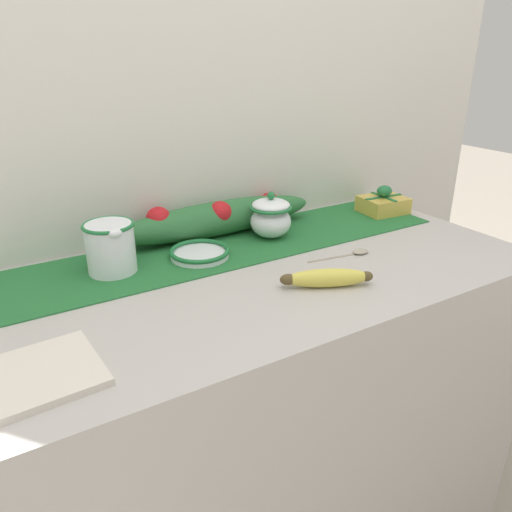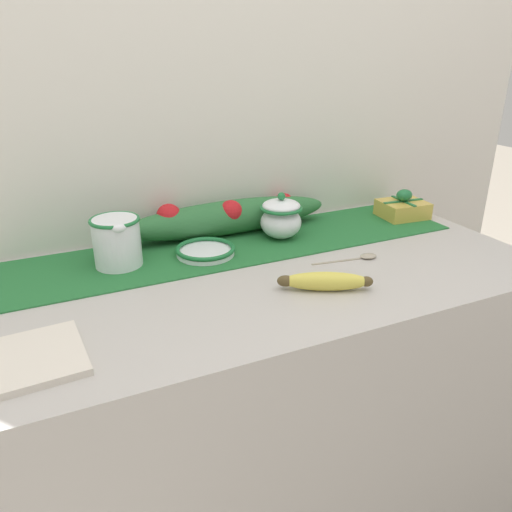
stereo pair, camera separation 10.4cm
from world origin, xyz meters
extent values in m
cube|color=#B7B2AD|center=(0.00, 0.00, 0.46)|extent=(1.21, 0.60, 0.91)
cube|color=silver|center=(0.00, 0.32, 1.20)|extent=(2.01, 0.04, 2.40)
cube|color=#236B33|center=(0.00, 0.16, 0.91)|extent=(1.11, 0.26, 0.00)
cylinder|color=white|center=(-0.30, 0.16, 0.97)|extent=(0.10, 0.10, 0.11)
torus|color=#1E7038|center=(-0.30, 0.16, 1.02)|extent=(0.11, 0.11, 0.01)
torus|color=white|center=(-0.30, 0.23, 0.98)|extent=(0.06, 0.01, 0.06)
ellipsoid|color=white|center=(-0.30, 0.11, 1.02)|extent=(0.03, 0.02, 0.02)
ellipsoid|color=white|center=(0.11, 0.16, 0.96)|extent=(0.10, 0.10, 0.08)
torus|color=#1E7038|center=(0.11, 0.16, 0.99)|extent=(0.11, 0.11, 0.01)
ellipsoid|color=white|center=(0.11, 0.16, 1.00)|extent=(0.10, 0.10, 0.03)
sphere|color=#1E7038|center=(0.11, 0.16, 1.02)|extent=(0.02, 0.02, 0.02)
cylinder|color=white|center=(-0.10, 0.14, 0.92)|extent=(0.14, 0.14, 0.01)
torus|color=#1E7038|center=(-0.10, 0.14, 0.93)|extent=(0.14, 0.14, 0.01)
ellipsoid|color=#DBCC4C|center=(0.06, -0.13, 0.93)|extent=(0.18, 0.11, 0.04)
ellipsoid|color=brown|center=(-0.02, -0.10, 0.93)|extent=(0.04, 0.04, 0.02)
ellipsoid|color=brown|center=(0.13, -0.17, 0.93)|extent=(0.03, 0.03, 0.02)
cube|color=#A89E89|center=(0.15, -0.03, 0.91)|extent=(0.12, 0.02, 0.00)
ellipsoid|color=#A89E89|center=(0.23, -0.04, 0.92)|extent=(0.04, 0.03, 0.01)
cube|color=silver|center=(-0.50, -0.15, 0.92)|extent=(0.17, 0.17, 0.01)
cube|color=gold|center=(0.50, 0.16, 0.94)|extent=(0.13, 0.12, 0.05)
cube|color=#1E6B38|center=(0.50, 0.16, 0.96)|extent=(0.13, 0.02, 0.00)
cube|color=#1E6B38|center=(0.50, 0.16, 0.96)|extent=(0.02, 0.11, 0.00)
ellipsoid|color=#1E6B38|center=(0.50, 0.16, 0.98)|extent=(0.05, 0.04, 0.03)
ellipsoid|color=#2D6B38|center=(0.00, 0.25, 0.96)|extent=(0.56, 0.10, 0.09)
sphere|color=red|center=(-0.15, 0.25, 0.98)|extent=(0.06, 0.06, 0.06)
sphere|color=red|center=(0.00, 0.23, 0.98)|extent=(0.06, 0.06, 0.06)
sphere|color=red|center=(0.17, 0.26, 0.97)|extent=(0.06, 0.06, 0.06)
camera|label=1|loc=(-0.55, -0.84, 1.37)|focal=35.00mm
camera|label=2|loc=(-0.45, -0.89, 1.37)|focal=35.00mm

